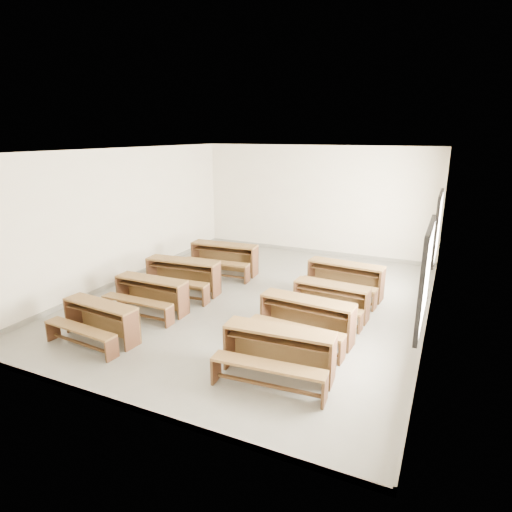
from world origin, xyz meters
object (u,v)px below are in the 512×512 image
at_px(desk_set_5, 306,317).
at_px(desk_set_7, 345,277).
at_px(desk_set_4, 278,349).
at_px(desk_set_0, 99,319).
at_px(desk_set_1, 150,293).
at_px(desk_set_6, 330,298).
at_px(desk_set_3, 224,256).
at_px(desk_set_2, 182,274).

relative_size(desk_set_5, desk_set_7, 0.99).
distance_m(desk_set_4, desk_set_5, 1.30).
bearing_deg(desk_set_7, desk_set_4, -86.76).
relative_size(desk_set_0, desk_set_1, 1.00).
bearing_deg(desk_set_6, desk_set_3, 158.22).
height_order(desk_set_5, desk_set_6, desk_set_5).
relative_size(desk_set_3, desk_set_4, 1.05).
height_order(desk_set_0, desk_set_1, desk_set_1).
bearing_deg(desk_set_5, desk_set_0, -151.61).
relative_size(desk_set_1, desk_set_4, 0.91).
xyz_separation_m(desk_set_0, desk_set_6, (3.43, 2.66, -0.00)).
bearing_deg(desk_set_1, desk_set_3, 86.69).
bearing_deg(desk_set_0, desk_set_6, 42.44).
bearing_deg(desk_set_4, desk_set_7, 84.04).
height_order(desk_set_6, desk_set_7, desk_set_7).
xyz_separation_m(desk_set_2, desk_set_3, (0.17, 1.63, 0.01)).
bearing_deg(desk_set_3, desk_set_1, -97.02).
relative_size(desk_set_1, desk_set_5, 0.91).
relative_size(desk_set_3, desk_set_6, 1.17).
height_order(desk_set_0, desk_set_3, desk_set_3).
bearing_deg(desk_set_0, desk_set_2, 94.47).
bearing_deg(desk_set_6, desk_set_7, 94.13).
relative_size(desk_set_1, desk_set_6, 1.02).
bearing_deg(desk_set_0, desk_set_7, 53.41).
bearing_deg(desk_set_3, desk_set_7, -9.16).
bearing_deg(desk_set_4, desk_set_5, 85.63).
bearing_deg(desk_set_1, desk_set_0, -91.69).
distance_m(desk_set_0, desk_set_2, 2.56).
xyz_separation_m(desk_set_0, desk_set_3, (0.18, 4.19, 0.06)).
relative_size(desk_set_3, desk_set_7, 1.03).
height_order(desk_set_2, desk_set_3, desk_set_3).
bearing_deg(desk_set_2, desk_set_6, -2.68).
height_order(desk_set_1, desk_set_5, desk_set_5).
distance_m(desk_set_1, desk_set_4, 3.47).
bearing_deg(desk_set_4, desk_set_1, 156.17).
bearing_deg(desk_set_7, desk_set_3, 179.92).
height_order(desk_set_3, desk_set_4, desk_set_3).
bearing_deg(desk_set_7, desk_set_2, -153.44).
height_order(desk_set_3, desk_set_7, desk_set_3).
height_order(desk_set_5, desk_set_7, desk_set_7).
xyz_separation_m(desk_set_5, desk_set_6, (0.13, 1.15, -0.05)).
height_order(desk_set_0, desk_set_2, desk_set_2).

